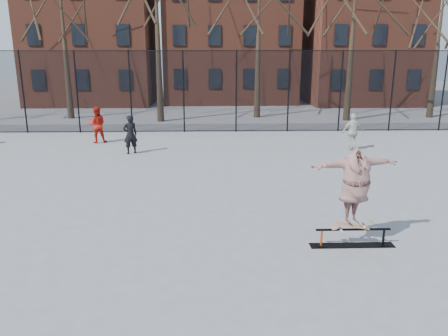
{
  "coord_description": "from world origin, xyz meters",
  "views": [
    {
      "loc": [
        -0.08,
        -8.74,
        3.96
      ],
      "look_at": [
        0.24,
        1.5,
        1.2
      ],
      "focal_mm": 35.0,
      "sensor_mm": 36.0,
      "label": 1
    }
  ],
  "objects_px": {
    "skateboard": "(352,226)",
    "bystander_white": "(353,132)",
    "bystander_red": "(97,125)",
    "skater": "(355,188)",
    "bystander_black": "(130,134)",
    "skate_rail": "(352,239)"
  },
  "relations": [
    {
      "from": "skateboard",
      "to": "bystander_white",
      "type": "distance_m",
      "value": 9.48
    },
    {
      "from": "skateboard",
      "to": "bystander_red",
      "type": "distance_m",
      "value": 13.47
    },
    {
      "from": "skater",
      "to": "bystander_black",
      "type": "relative_size",
      "value": 1.27
    },
    {
      "from": "skater",
      "to": "bystander_black",
      "type": "distance_m",
      "value": 10.63
    },
    {
      "from": "skateboard",
      "to": "bystander_red",
      "type": "bearing_deg",
      "value": 126.08
    },
    {
      "from": "bystander_red",
      "to": "skateboard",
      "type": "bearing_deg",
      "value": 114.8
    },
    {
      "from": "skateboard",
      "to": "bystander_black",
      "type": "xyz_separation_m",
      "value": [
        -6.09,
        8.69,
        0.33
      ]
    },
    {
      "from": "skater",
      "to": "bystander_black",
      "type": "xyz_separation_m",
      "value": [
        -6.09,
        8.69,
        -0.5
      ]
    },
    {
      "from": "skateboard",
      "to": "bystander_red",
      "type": "relative_size",
      "value": 0.47
    },
    {
      "from": "skateboard",
      "to": "bystander_white",
      "type": "relative_size",
      "value": 0.5
    },
    {
      "from": "skater",
      "to": "bystander_red",
      "type": "relative_size",
      "value": 1.21
    },
    {
      "from": "skate_rail",
      "to": "bystander_red",
      "type": "distance_m",
      "value": 13.5
    },
    {
      "from": "skater",
      "to": "skate_rail",
      "type": "bearing_deg",
      "value": -13.11
    },
    {
      "from": "bystander_white",
      "to": "skateboard",
      "type": "bearing_deg",
      "value": 67.33
    },
    {
      "from": "skate_rail",
      "to": "bystander_black",
      "type": "relative_size",
      "value": 1.15
    },
    {
      "from": "bystander_black",
      "to": "bystander_red",
      "type": "distance_m",
      "value": 2.86
    },
    {
      "from": "skate_rail",
      "to": "bystander_black",
      "type": "xyz_separation_m",
      "value": [
        -6.12,
        8.69,
        0.62
      ]
    },
    {
      "from": "bystander_black",
      "to": "bystander_red",
      "type": "bearing_deg",
      "value": -74.01
    },
    {
      "from": "skateboard",
      "to": "skater",
      "type": "distance_m",
      "value": 0.84
    },
    {
      "from": "skater",
      "to": "skateboard",
      "type": "bearing_deg",
      "value": 0.0
    },
    {
      "from": "bystander_black",
      "to": "skater",
      "type": "bearing_deg",
      "value": 100.88
    },
    {
      "from": "skate_rail",
      "to": "bystander_red",
      "type": "bearing_deg",
      "value": 126.2
    }
  ]
}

